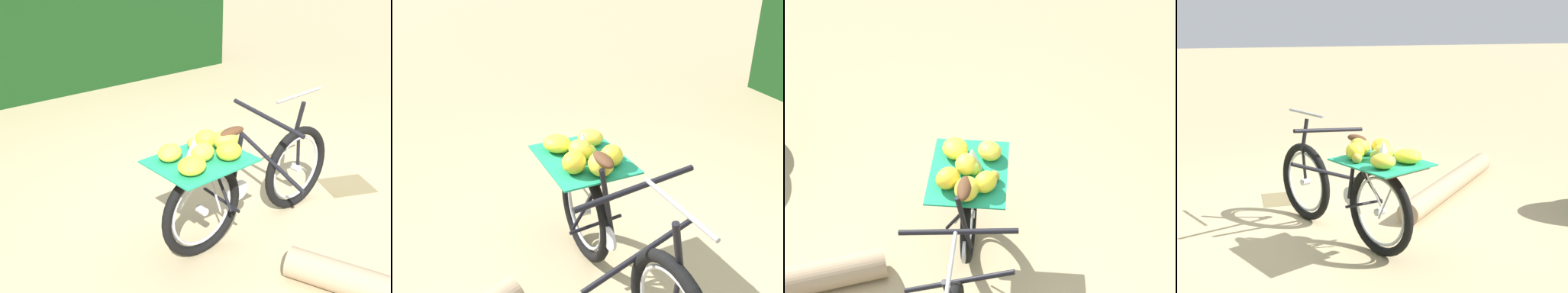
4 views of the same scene
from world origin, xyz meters
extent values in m
torus|color=black|center=(-0.56, -0.48, 0.36)|extent=(0.69, 0.38, 0.73)
torus|color=#B7B7BC|center=(-0.56, -0.48, 0.36)|extent=(0.52, 0.27, 0.57)
cylinder|color=#B7B7BC|center=(-0.56, -0.48, 0.36)|extent=(0.09, 0.10, 0.06)
cylinder|color=black|center=(0.09, -0.16, 0.53)|extent=(0.34, 0.65, 0.30)
cylinder|color=black|center=(0.03, -0.19, 0.92)|extent=(0.34, 0.66, 0.11)
cylinder|color=black|center=(-0.26, -0.33, 0.64)|extent=(0.08, 0.12, 0.49)
cylinder|color=black|center=(-0.39, -0.39, 0.38)|extent=(0.19, 0.35, 0.05)
cylinder|color=black|center=(-0.43, -0.41, 0.59)|extent=(0.16, 0.30, 0.47)
cylinder|color=black|center=(0.37, -0.02, 0.81)|extent=(0.07, 0.10, 0.30)
cylinder|color=gray|center=(0.35, -0.03, 1.02)|extent=(0.48, 0.25, 0.02)
ellipsoid|color=#4C2D19|center=(-0.31, -0.35, 0.91)|extent=(0.24, 0.18, 0.06)
cylinder|color=#B7B7BC|center=(-0.22, -0.31, 0.40)|extent=(0.15, 0.09, 0.16)
cylinder|color=#B7B7BC|center=(-0.48, -0.44, 0.56)|extent=(0.10, 0.19, 0.39)
cylinder|color=#B7B7BC|center=(-0.67, -0.53, 0.56)|extent=(0.12, 0.23, 0.39)
cube|color=brown|center=(-0.58, -0.49, 0.76)|extent=(0.73, 0.66, 0.02)
cube|color=#1E8C60|center=(-0.58, -0.49, 0.78)|extent=(0.85, 0.78, 0.01)
ellipsoid|color=yellow|center=(-0.79, -0.44, 0.84)|extent=(0.24, 0.25, 0.11)
ellipsoid|color=yellow|center=(-0.36, -0.37, 0.86)|extent=(0.22, 0.20, 0.15)
ellipsoid|color=yellow|center=(-0.49, -0.30, 0.85)|extent=(0.17, 0.15, 0.14)
ellipsoid|color=yellow|center=(-0.57, -0.50, 0.85)|extent=(0.23, 0.21, 0.13)
ellipsoid|color=gold|center=(-0.39, -0.53, 0.85)|extent=(0.18, 0.16, 0.14)
ellipsoid|color=yellow|center=(-0.68, -0.66, 0.84)|extent=(0.28, 0.28, 0.11)
sphere|color=#8CAD38|center=(-0.58, -0.44, 0.83)|extent=(0.10, 0.10, 0.10)
sphere|color=#B29333|center=(-0.59, -0.29, 0.82)|extent=(0.08, 0.08, 0.08)
cone|color=white|center=(-0.62, -0.49, 0.87)|extent=(0.19, 0.19, 0.17)
camera|label=1|loc=(-1.47, -3.79, 2.48)|focal=50.54mm
camera|label=2|loc=(1.89, -0.41, 2.06)|focal=38.34mm
camera|label=3|loc=(1.80, 1.01, 3.39)|focal=50.58mm
camera|label=4|loc=(-4.46, 0.61, 1.87)|focal=49.87mm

